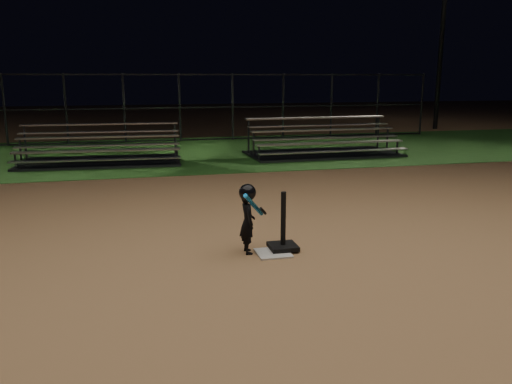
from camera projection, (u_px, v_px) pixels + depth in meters
name	position (u px, v px, depth m)	size (l,w,h in m)	color
ground	(273.00, 254.00, 7.03)	(80.00, 80.00, 0.00)	#9F7248
grass_strip	(190.00, 152.00, 16.51)	(60.00, 8.00, 0.01)	#21501A
home_plate	(273.00, 253.00, 7.03)	(0.45, 0.45, 0.02)	beige
batting_tee	(283.00, 238.00, 7.14)	(0.38, 0.38, 0.81)	black
child_batter	(248.00, 217.00, 6.97)	(0.42, 0.55, 0.96)	black
bleacher_left	(101.00, 156.00, 14.34)	(4.45, 2.33, 1.07)	#ABABB0
bleacher_right	(323.00, 148.00, 15.85)	(4.63, 2.32, 1.12)	silver
backstop_fence	(180.00, 108.00, 19.08)	(20.08, 0.08, 2.50)	#38383D
light_pole_right	(444.00, 18.00, 22.88)	(0.90, 0.53, 8.30)	#2D2D30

